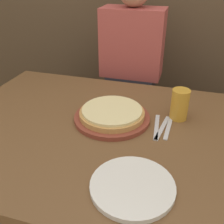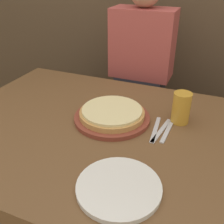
# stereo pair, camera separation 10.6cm
# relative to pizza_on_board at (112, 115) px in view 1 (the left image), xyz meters

# --- Properties ---
(dining_table) EXTENTS (1.60, 1.03, 0.76)m
(dining_table) POSITION_rel_pizza_on_board_xyz_m (0.07, -0.08, -0.41)
(dining_table) COLOR brown
(dining_table) RESTS_ON ground_plane
(pizza_on_board) EXTENTS (0.35, 0.35, 0.06)m
(pizza_on_board) POSITION_rel_pizza_on_board_xyz_m (0.00, 0.00, 0.00)
(pizza_on_board) COLOR brown
(pizza_on_board) RESTS_ON dining_table
(beer_glass) EXTENTS (0.08, 0.08, 0.14)m
(beer_glass) POSITION_rel_pizza_on_board_xyz_m (0.29, 0.10, 0.05)
(beer_glass) COLOR gold
(beer_glass) RESTS_ON dining_table
(dinner_plate) EXTENTS (0.27, 0.27, 0.02)m
(dinner_plate) POSITION_rel_pizza_on_board_xyz_m (0.18, -0.39, -0.02)
(dinner_plate) COLOR white
(dinner_plate) RESTS_ON dining_table
(fork) EXTENTS (0.04, 0.20, 0.00)m
(fork) POSITION_rel_pizza_on_board_xyz_m (0.21, -0.01, -0.02)
(fork) COLOR silver
(fork) RESTS_ON dining_table
(dinner_knife) EXTENTS (0.05, 0.20, 0.00)m
(dinner_knife) POSITION_rel_pizza_on_board_xyz_m (0.23, -0.01, -0.02)
(dinner_knife) COLOR silver
(dinner_knife) RESTS_ON dining_table
(spoon) EXTENTS (0.02, 0.17, 0.00)m
(spoon) POSITION_rel_pizza_on_board_xyz_m (0.26, -0.01, -0.02)
(spoon) COLOR silver
(spoon) RESTS_ON dining_table
(diner_person) EXTENTS (0.38, 0.20, 1.34)m
(diner_person) POSITION_rel_pizza_on_board_xyz_m (-0.05, 0.62, -0.13)
(diner_person) COLOR #33333D
(diner_person) RESTS_ON ground_plane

